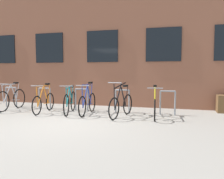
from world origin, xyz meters
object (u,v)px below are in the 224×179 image
object	(u,v)px
bicycle_yellow	(155,106)
bicycle_teal	(70,102)
bicycle_blue	(88,102)
bicycle_black	(121,104)
bicycle_silver	(11,99)
bicycle_orange	(44,102)

from	to	relation	value
bicycle_yellow	bicycle_teal	distance (m)	2.83
bicycle_yellow	bicycle_blue	distance (m)	2.21
bicycle_blue	bicycle_teal	distance (m)	0.63
bicycle_black	bicycle_teal	bearing A→B (deg)	176.57
bicycle_silver	bicycle_yellow	bearing A→B (deg)	-0.60
bicycle_yellow	bicycle_silver	bearing A→B (deg)	179.40
bicycle_blue	bicycle_silver	size ratio (longest dim) A/B	0.98
bicycle_yellow	bicycle_silver	xyz separation A→B (m)	(-5.25, 0.06, 0.03)
bicycle_orange	bicycle_black	world-z (taller)	bicycle_black
bicycle_orange	bicycle_black	size ratio (longest dim) A/B	1.00
bicycle_silver	bicycle_orange	bearing A→B (deg)	-6.42
bicycle_orange	bicycle_teal	xyz separation A→B (m)	(0.95, 0.09, 0.02)
bicycle_yellow	bicycle_silver	distance (m)	5.25
bicycle_silver	bicycle_black	size ratio (longest dim) A/B	1.04
bicycle_yellow	bicycle_black	world-z (taller)	bicycle_black
bicycle_orange	bicycle_silver	world-z (taller)	bicycle_silver
bicycle_yellow	bicycle_orange	bearing A→B (deg)	-178.33
bicycle_silver	bicycle_blue	bearing A→B (deg)	-0.77
bicycle_silver	bicycle_black	distance (m)	4.23
bicycle_orange	bicycle_blue	size ratio (longest dim) A/B	0.97
bicycle_orange	bicycle_black	bearing A→B (deg)	-0.41
bicycle_orange	bicycle_blue	xyz separation A→B (m)	(1.57, 0.12, 0.01)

